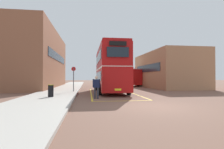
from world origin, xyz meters
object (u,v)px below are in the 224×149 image
double_decker_bus (110,69)px  bus_stop_sign (74,77)px  pedestrian_boarding (96,86)px  litter_bin (51,91)px  single_deck_bus (125,77)px

double_decker_bus → bus_stop_sign: (-3.82, -0.19, -0.84)m
pedestrian_boarding → litter_bin: 3.43m
double_decker_bus → litter_bin: size_ratio=11.10×
double_decker_bus → bus_stop_sign: bearing=-177.2°
double_decker_bus → single_deck_bus: bearing=71.6°
double_decker_bus → single_deck_bus: double_decker_bus is taller
single_deck_bus → pedestrian_boarding: size_ratio=5.76×
single_deck_bus → litter_bin: (-9.90, -19.40, -1.04)m
single_deck_bus → pedestrian_boarding: (-6.52, -19.89, -0.66)m
litter_bin → bus_stop_sign: 5.16m
double_decker_bus → single_deck_bus: size_ratio=1.03×
pedestrian_boarding → bus_stop_sign: 5.79m
double_decker_bus → pedestrian_boarding: (-1.76, -5.55, -1.53)m
pedestrian_boarding → double_decker_bus: bearing=72.4°
single_deck_bus → pedestrian_boarding: bearing=-108.2°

